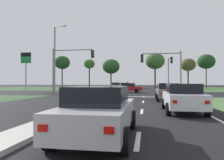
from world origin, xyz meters
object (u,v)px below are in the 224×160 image
object	(u,v)px
car_grey_seventh	(168,92)
pedestrian_at_median	(128,84)
car_teal_eighth	(126,85)
treeline_fourth	(155,61)
fuel_price_totem	(26,63)
car_red_sixth	(128,88)
treeline_third	(111,66)
treeline_sixth	(206,62)
car_black_near	(121,86)
traffic_signal_near_left	(68,63)
treeline_near	(62,63)
car_silver_fourth	(99,111)
treeline_second	(89,64)
street_lamp_second	(56,56)
traffic_signal_near_right	(165,65)
treeline_fifth	(188,65)
car_beige_fifth	(116,86)
traffic_signal_far_right	(169,68)
car_white_third	(183,98)

from	to	relation	value
car_grey_seventh	pedestrian_at_median	bearing A→B (deg)	102.56
car_teal_eighth	treeline_fourth	bearing A→B (deg)	154.81
fuel_price_totem	car_red_sixth	bearing A→B (deg)	0.94
car_teal_eighth	treeline_third	bearing A→B (deg)	13.12
treeline_sixth	car_black_near	bearing A→B (deg)	-151.61
traffic_signal_near_left	treeline_near	xyz separation A→B (m)	(-16.99, 39.33, 3.86)
treeline_sixth	car_silver_fourth	bearing A→B (deg)	-107.67
treeline_fourth	fuel_price_totem	bearing A→B (deg)	-130.16
traffic_signal_near_left	treeline_second	world-z (taller)	treeline_second
car_black_near	pedestrian_at_median	distance (m)	7.40
car_black_near	street_lamp_second	distance (m)	26.68
car_teal_eighth	traffic_signal_near_left	bearing A→B (deg)	85.01
car_grey_seventh	treeline_near	bearing A→B (deg)	122.47
fuel_price_totem	car_grey_seventh	bearing A→B (deg)	-31.89
pedestrian_at_median	traffic_signal_near_right	bearing A→B (deg)	-41.30
traffic_signal_near_left	treeline_fifth	bearing A→B (deg)	61.01
car_beige_fifth	treeline_second	bearing A→B (deg)	-61.10
fuel_price_totem	treeline_second	distance (m)	31.83
treeline_fifth	fuel_price_totem	bearing A→B (deg)	-137.09
car_silver_fourth	treeline_fifth	xyz separation A→B (m)	(13.36, 57.09, 5.86)
traffic_signal_near_left	car_black_near	bearing A→B (deg)	83.01
traffic_signal_far_right	car_beige_fifth	bearing A→B (deg)	141.87
car_beige_fifth	fuel_price_totem	size ratio (longest dim) A/B	0.68
car_black_near	traffic_signal_near_left	bearing A→B (deg)	83.01
car_white_third	street_lamp_second	distance (m)	20.49
car_beige_fifth	traffic_signal_near_left	size ratio (longest dim) A/B	0.79
car_beige_fifth	car_red_sixth	bearing A→B (deg)	107.65
car_black_near	treeline_second	xyz separation A→B (m)	(-11.68, 12.65, 6.58)
car_silver_fourth	car_beige_fifth	size ratio (longest dim) A/B	0.97
car_beige_fifth	fuel_price_totem	xyz separation A→B (m)	(-14.16, -10.62, 4.12)
car_silver_fourth	car_grey_seventh	world-z (taller)	car_grey_seventh
treeline_second	traffic_signal_near_left	bearing A→B (deg)	-78.36
car_silver_fourth	traffic_signal_near_left	distance (m)	20.40
fuel_price_totem	treeline_near	bearing A→B (deg)	101.29
car_white_third	traffic_signal_near_right	distance (m)	12.82
treeline_fourth	treeline_fifth	distance (m)	9.93
car_beige_fifth	car_teal_eighth	world-z (taller)	car_beige_fifth
car_red_sixth	treeline_near	bearing A→B (deg)	37.79
car_teal_eighth	treeline_near	size ratio (longest dim) A/B	0.44
street_lamp_second	treeline_sixth	size ratio (longest dim) A/B	0.93
treeline_third	treeline_sixth	world-z (taller)	treeline_sixth
traffic_signal_near_right	treeline_fifth	distance (m)	39.98
car_grey_seventh	traffic_signal_far_right	distance (m)	17.01
traffic_signal_near_right	treeline_third	world-z (taller)	treeline_third
car_beige_fifth	treeline_second	distance (m)	24.87
car_silver_fourth	car_red_sixth	size ratio (longest dim) A/B	0.98
car_white_third	fuel_price_totem	bearing A→B (deg)	136.49
traffic_signal_far_right	treeline_third	distance (m)	30.85
traffic_signal_near_right	street_lamp_second	xyz separation A→B (m)	(-14.02, 1.94, 1.50)
traffic_signal_near_left	treeline_second	distance (m)	41.25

